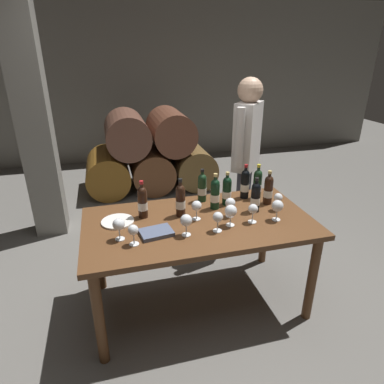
% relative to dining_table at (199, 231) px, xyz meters
% --- Properties ---
extents(ground_plane, '(14.00, 14.00, 0.00)m').
position_rel_dining_table_xyz_m(ground_plane, '(0.00, 0.00, -0.67)').
color(ground_plane, '#66635E').
extents(cellar_back_wall, '(10.00, 0.24, 2.80)m').
position_rel_dining_table_xyz_m(cellar_back_wall, '(0.00, 4.20, 0.73)').
color(cellar_back_wall, slate).
rests_on(cellar_back_wall, ground_plane).
extents(barrel_stack, '(1.86, 0.90, 1.15)m').
position_rel_dining_table_xyz_m(barrel_stack, '(0.00, 2.60, -0.15)').
color(barrel_stack, brown).
rests_on(barrel_stack, ground_plane).
extents(stone_pillar, '(0.32, 0.32, 2.60)m').
position_rel_dining_table_xyz_m(stone_pillar, '(-1.30, 1.60, 0.63)').
color(stone_pillar, slate).
rests_on(stone_pillar, ground_plane).
extents(dining_table, '(1.70, 0.90, 0.76)m').
position_rel_dining_table_xyz_m(dining_table, '(0.00, 0.00, 0.00)').
color(dining_table, brown).
rests_on(dining_table, ground_plane).
extents(wine_bottle_0, '(0.07, 0.07, 0.28)m').
position_rel_dining_table_xyz_m(wine_bottle_0, '(0.30, 0.22, 0.21)').
color(wine_bottle_0, black).
rests_on(wine_bottle_0, dining_table).
extents(wine_bottle_1, '(0.07, 0.07, 0.30)m').
position_rel_dining_table_xyz_m(wine_bottle_1, '(0.49, 0.30, 0.22)').
color(wine_bottle_1, black).
rests_on(wine_bottle_1, dining_table).
extents(wine_bottle_2, '(0.07, 0.07, 0.30)m').
position_rel_dining_table_xyz_m(wine_bottle_2, '(0.18, 0.17, 0.22)').
color(wine_bottle_2, black).
rests_on(wine_bottle_2, dining_table).
extents(wine_bottle_3, '(0.07, 0.07, 0.28)m').
position_rel_dining_table_xyz_m(wine_bottle_3, '(0.47, 0.04, 0.21)').
color(wine_bottle_3, black).
rests_on(wine_bottle_3, dining_table).
extents(wine_bottle_4, '(0.07, 0.07, 0.30)m').
position_rel_dining_table_xyz_m(wine_bottle_4, '(0.59, 0.27, 0.22)').
color(wine_bottle_4, '#19381E').
rests_on(wine_bottle_4, dining_table).
extents(wine_bottle_5, '(0.07, 0.07, 0.30)m').
position_rel_dining_table_xyz_m(wine_bottle_5, '(-0.11, 0.12, 0.22)').
color(wine_bottle_5, black).
rests_on(wine_bottle_5, dining_table).
extents(wine_bottle_6, '(0.07, 0.07, 0.28)m').
position_rel_dining_table_xyz_m(wine_bottle_6, '(0.12, 0.34, 0.21)').
color(wine_bottle_6, '#19381E').
rests_on(wine_bottle_6, dining_table).
extents(wine_bottle_7, '(0.07, 0.07, 0.30)m').
position_rel_dining_table_xyz_m(wine_bottle_7, '(-0.39, 0.17, 0.22)').
color(wine_bottle_7, black).
rests_on(wine_bottle_7, dining_table).
extents(wine_bottle_8, '(0.07, 0.07, 0.29)m').
position_rel_dining_table_xyz_m(wine_bottle_8, '(0.63, 0.15, 0.22)').
color(wine_bottle_8, black).
rests_on(wine_bottle_8, dining_table).
extents(wine_glass_0, '(0.08, 0.08, 0.15)m').
position_rel_dining_table_xyz_m(wine_glass_0, '(0.25, 0.01, 0.20)').
color(wine_glass_0, white).
rests_on(wine_glass_0, dining_table).
extents(wine_glass_1, '(0.09, 0.09, 0.16)m').
position_rel_dining_table_xyz_m(wine_glass_1, '(0.20, -0.13, 0.21)').
color(wine_glass_1, white).
rests_on(wine_glass_1, dining_table).
extents(wine_glass_2, '(0.09, 0.09, 0.16)m').
position_rel_dining_table_xyz_m(wine_glass_2, '(0.56, -0.14, 0.20)').
color(wine_glass_2, white).
rests_on(wine_glass_2, dining_table).
extents(wine_glass_3, '(0.07, 0.07, 0.15)m').
position_rel_dining_table_xyz_m(wine_glass_3, '(0.37, -0.12, 0.19)').
color(wine_glass_3, white).
rests_on(wine_glass_3, dining_table).
extents(wine_glass_4, '(0.08, 0.08, 0.16)m').
position_rel_dining_table_xyz_m(wine_glass_4, '(-0.14, -0.18, 0.20)').
color(wine_glass_4, white).
rests_on(wine_glass_4, dining_table).
extents(wine_glass_5, '(0.07, 0.07, 0.15)m').
position_rel_dining_table_xyz_m(wine_glass_5, '(0.08, -0.18, 0.20)').
color(wine_glass_5, white).
rests_on(wine_glass_5, dining_table).
extents(wine_glass_6, '(0.07, 0.07, 0.14)m').
position_rel_dining_table_xyz_m(wine_glass_6, '(-0.50, -0.21, 0.19)').
color(wine_glass_6, white).
rests_on(wine_glass_6, dining_table).
extents(wine_glass_7, '(0.08, 0.08, 0.15)m').
position_rel_dining_table_xyz_m(wine_glass_7, '(-0.01, 0.03, 0.20)').
color(wine_glass_7, white).
rests_on(wine_glass_7, dining_table).
extents(wine_glass_8, '(0.07, 0.07, 0.14)m').
position_rel_dining_table_xyz_m(wine_glass_8, '(0.65, 0.01, 0.19)').
color(wine_glass_8, white).
rests_on(wine_glass_8, dining_table).
extents(wine_glass_9, '(0.08, 0.08, 0.16)m').
position_rel_dining_table_xyz_m(wine_glass_9, '(-0.59, -0.12, 0.20)').
color(wine_glass_9, white).
rests_on(wine_glass_9, dining_table).
extents(tasting_notebook, '(0.24, 0.19, 0.03)m').
position_rel_dining_table_xyz_m(tasting_notebook, '(-0.34, -0.11, 0.11)').
color(tasting_notebook, '#4C5670').
rests_on(tasting_notebook, dining_table).
extents(serving_plate, '(0.24, 0.24, 0.01)m').
position_rel_dining_table_xyz_m(serving_plate, '(-0.59, 0.13, 0.10)').
color(serving_plate, white).
rests_on(serving_plate, dining_table).
extents(sommelier_presenting, '(0.36, 0.39, 1.72)m').
position_rel_dining_table_xyz_m(sommelier_presenting, '(0.69, 0.75, 0.37)').
color(sommelier_presenting, '#383842').
rests_on(sommelier_presenting, ground_plane).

